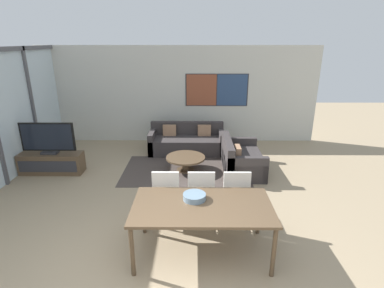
% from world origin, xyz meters
% --- Properties ---
extents(wall_back, '(8.14, 0.09, 2.80)m').
position_xyz_m(wall_back, '(0.05, 6.05, 1.41)').
color(wall_back, silver).
rests_on(wall_back, ground_plane).
extents(area_rug, '(2.92, 1.79, 0.01)m').
position_xyz_m(area_rug, '(0.27, 3.77, 0.00)').
color(area_rug, '#473D38').
rests_on(area_rug, ground_plane).
extents(tv_console, '(1.42, 0.43, 0.48)m').
position_xyz_m(tv_console, '(-2.83, 3.63, 0.24)').
color(tv_console, brown).
rests_on(tv_console, ground_plane).
extents(television, '(1.21, 0.20, 0.73)m').
position_xyz_m(television, '(-2.83, 3.63, 0.84)').
color(television, '#2D2D33').
rests_on(television, tv_console).
extents(sofa_main, '(2.03, 0.88, 0.77)m').
position_xyz_m(sofa_main, '(0.27, 5.09, 0.27)').
color(sofa_main, '#383333').
rests_on(sofa_main, ground_plane).
extents(sofa_side, '(0.88, 1.47, 0.77)m').
position_xyz_m(sofa_side, '(1.53, 3.78, 0.27)').
color(sofa_side, '#383333').
rests_on(sofa_side, ground_plane).
extents(coffee_table, '(0.92, 0.92, 0.35)m').
position_xyz_m(coffee_table, '(0.27, 3.77, 0.26)').
color(coffee_table, brown).
rests_on(coffee_table, ground_plane).
extents(dining_table, '(1.93, 1.04, 0.78)m').
position_xyz_m(dining_table, '(0.58, 0.88, 0.71)').
color(dining_table, brown).
rests_on(dining_table, ground_plane).
extents(dining_chair_left, '(0.46, 0.46, 0.99)m').
position_xyz_m(dining_chair_left, '(0.02, 1.61, 0.55)').
color(dining_chair_left, beige).
rests_on(dining_chair_left, ground_plane).
extents(dining_chair_centre, '(0.46, 0.46, 0.99)m').
position_xyz_m(dining_chair_centre, '(0.58, 1.61, 0.55)').
color(dining_chair_centre, beige).
rests_on(dining_chair_centre, ground_plane).
extents(dining_chair_right, '(0.46, 0.46, 0.99)m').
position_xyz_m(dining_chair_right, '(1.15, 1.62, 0.55)').
color(dining_chair_right, beige).
rests_on(dining_chair_right, ground_plane).
extents(fruit_bowl, '(0.33, 0.33, 0.09)m').
position_xyz_m(fruit_bowl, '(0.48, 1.03, 0.83)').
color(fruit_bowl, slate).
rests_on(fruit_bowl, dining_table).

